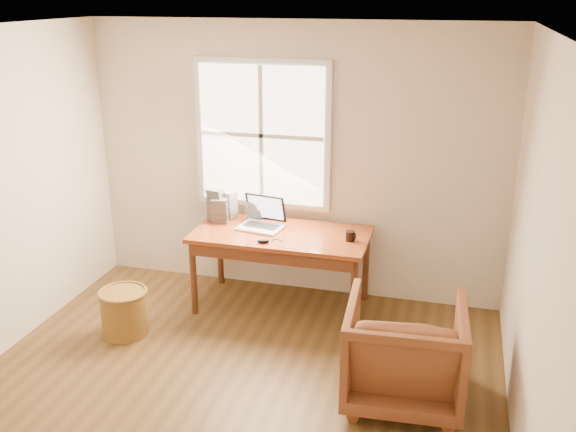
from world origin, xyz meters
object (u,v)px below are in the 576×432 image
desk (281,234)px  coffee_mug (350,236)px  armchair (404,352)px  wicker_stool (124,313)px  cd_stack_a (228,204)px  laptop (260,212)px

desk → coffee_mug: size_ratio=17.89×
desk → armchair: bearing=-43.3°
desk → coffee_mug: coffee_mug is taller
wicker_stool → cd_stack_a: bearing=62.2°
coffee_mug → desk: bearing=-175.2°
cd_stack_a → laptop: bearing=-28.7°
armchair → cd_stack_a: (-1.85, 1.42, 0.50)m
armchair → laptop: size_ratio=1.82×
desk → armchair: 1.74m
desk → cd_stack_a: 0.67m
desk → cd_stack_a: (-0.60, 0.25, 0.16)m
desk → coffee_mug: bearing=-3.3°
desk → wicker_stool: bearing=-144.4°
desk → cd_stack_a: size_ratio=5.90×
cd_stack_a → armchair: bearing=-37.6°
wicker_stool → laptop: laptop is taller
armchair → wicker_stool: bearing=-11.2°
wicker_stool → laptop: size_ratio=0.84×
armchair → coffee_mug: (-0.60, 1.13, 0.41)m
wicker_stool → coffee_mug: 2.08m
desk → armchair: (1.24, -1.17, -0.34)m
desk → laptop: 0.29m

